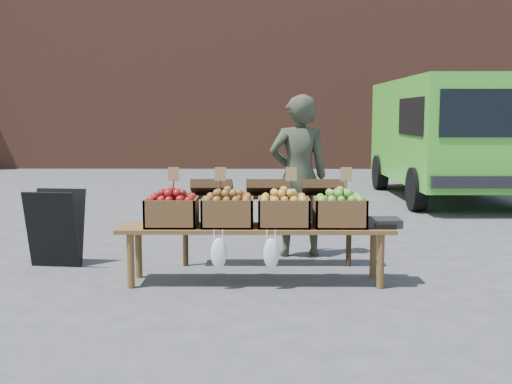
# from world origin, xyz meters

# --- Properties ---
(ground) EXTENTS (80.00, 80.00, 0.00)m
(ground) POSITION_xyz_m (0.00, 0.00, 0.00)
(ground) COLOR #4A4A4C
(brick_building) EXTENTS (24.00, 4.00, 10.00)m
(brick_building) POSITION_xyz_m (0.00, 15.00, 5.00)
(brick_building) COLOR brown
(brick_building) RESTS_ON ground
(delivery_van) EXTENTS (2.45, 5.25, 2.34)m
(delivery_van) POSITION_xyz_m (4.12, 5.97, 1.17)
(delivery_van) COLOR green
(delivery_van) RESTS_ON ground
(vendor) EXTENTS (0.74, 0.54, 1.89)m
(vendor) POSITION_xyz_m (0.84, 0.78, 0.95)
(vendor) COLOR #353B2B
(vendor) RESTS_ON ground
(chalkboard_sign) EXTENTS (0.60, 0.38, 0.86)m
(chalkboard_sign) POSITION_xyz_m (-1.85, 0.21, 0.43)
(chalkboard_sign) COLOR black
(chalkboard_sign) RESTS_ON ground
(back_table) EXTENTS (2.10, 0.44, 1.04)m
(back_table) POSITION_xyz_m (0.47, 0.25, 0.52)
(back_table) COLOR #301F10
(back_table) RESTS_ON ground
(display_bench) EXTENTS (2.70, 0.56, 0.57)m
(display_bench) POSITION_xyz_m (0.35, -0.47, 0.28)
(display_bench) COLOR brown
(display_bench) RESTS_ON ground
(crate_golden_apples) EXTENTS (0.50, 0.40, 0.28)m
(crate_golden_apples) POSITION_xyz_m (-0.48, -0.47, 0.71)
(crate_golden_apples) COLOR maroon
(crate_golden_apples) RESTS_ON display_bench
(crate_russet_pears) EXTENTS (0.50, 0.40, 0.28)m
(crate_russet_pears) POSITION_xyz_m (0.07, -0.47, 0.71)
(crate_russet_pears) COLOR olive
(crate_russet_pears) RESTS_ON display_bench
(crate_red_apples) EXTENTS (0.50, 0.40, 0.28)m
(crate_red_apples) POSITION_xyz_m (0.62, -0.47, 0.71)
(crate_red_apples) COLOR #A29120
(crate_red_apples) RESTS_ON display_bench
(crate_green_apples) EXTENTS (0.50, 0.40, 0.28)m
(crate_green_apples) POSITION_xyz_m (1.17, -0.47, 0.71)
(crate_green_apples) COLOR #4A8924
(crate_green_apples) RESTS_ON display_bench
(weighing_scale) EXTENTS (0.34, 0.30, 0.08)m
(weighing_scale) POSITION_xyz_m (1.60, -0.47, 0.61)
(weighing_scale) COLOR black
(weighing_scale) RESTS_ON display_bench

